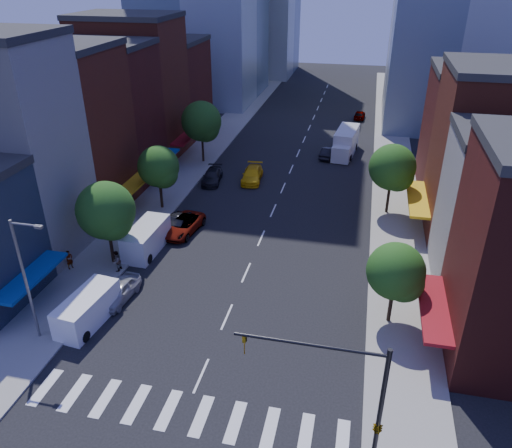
{
  "coord_description": "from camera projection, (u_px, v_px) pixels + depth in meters",
  "views": [
    {
      "loc": [
        8.43,
        -21.91,
        23.03
      ],
      "look_at": [
        0.97,
        11.43,
        5.0
      ],
      "focal_mm": 35.0,
      "sensor_mm": 36.0,
      "label": 1
    }
  ],
  "objects": [
    {
      "name": "ground",
      "position": [
        201.0,
        376.0,
        31.28
      ],
      "size": [
        220.0,
        220.0,
        0.0
      ],
      "primitive_type": "plane",
      "color": "black",
      "rests_on": "ground"
    },
    {
      "name": "sidewalk_left",
      "position": [
        206.0,
        151.0,
        68.18
      ],
      "size": [
        5.0,
        120.0,
        0.15
      ],
      "primitive_type": "cube",
      "color": "gray",
      "rests_on": "ground"
    },
    {
      "name": "sidewalk_right",
      "position": [
        393.0,
        165.0,
        63.36
      ],
      "size": [
        5.0,
        120.0,
        0.15
      ],
      "primitive_type": "cube",
      "color": "gray",
      "rests_on": "ground"
    },
    {
      "name": "crosswalk",
      "position": [
        185.0,
        413.0,
        28.69
      ],
      "size": [
        19.0,
        3.0,
        0.01
      ],
      "primitive_type": "cube",
      "color": "silver",
      "rests_on": "ground"
    },
    {
      "name": "bldg_left_1",
      "position": [
        0.0,
        152.0,
        41.49
      ],
      "size": [
        12.0,
        8.0,
        18.0
      ],
      "primitive_type": "cube",
      "color": "beige",
      "rests_on": "ground"
    },
    {
      "name": "bldg_left_2",
      "position": [
        59.0,
        133.0,
        49.29
      ],
      "size": [
        12.0,
        9.0,
        16.0
      ],
      "primitive_type": "cube",
      "color": "maroon",
      "rests_on": "ground"
    },
    {
      "name": "bldg_left_3",
      "position": [
        102.0,
        115.0,
        56.86
      ],
      "size": [
        12.0,
        8.0,
        15.0
      ],
      "primitive_type": "cube",
      "color": "#4F1813",
      "rests_on": "ground"
    },
    {
      "name": "bldg_left_4",
      "position": [
        133.0,
        90.0,
        63.73
      ],
      "size": [
        12.0,
        9.0,
        17.0
      ],
      "primitive_type": "cube",
      "color": "maroon",
      "rests_on": "ground"
    },
    {
      "name": "bldg_left_5",
      "position": [
        163.0,
        89.0,
        72.87
      ],
      "size": [
        12.0,
        10.0,
        13.0
      ],
      "primitive_type": "cube",
      "color": "#4F1813",
      "rests_on": "ground"
    },
    {
      "name": "bldg_right_2",
      "position": [
        506.0,
        158.0,
        44.44
      ],
      "size": [
        12.0,
        10.0,
        15.0
      ],
      "primitive_type": "cube",
      "color": "maroon",
      "rests_on": "ground"
    },
    {
      "name": "bldg_right_3",
      "position": [
        483.0,
        135.0,
        53.54
      ],
      "size": [
        12.0,
        10.0,
        13.0
      ],
      "primitive_type": "cube",
      "color": "#4F1813",
      "rests_on": "ground"
    },
    {
      "name": "traffic_signal",
      "position": [
        368.0,
        413.0,
        23.54
      ],
      "size": [
        7.24,
        2.24,
        8.0
      ],
      "color": "black",
      "rests_on": "sidewalk_right"
    },
    {
      "name": "streetlight",
      "position": [
        26.0,
        274.0,
        31.96
      ],
      "size": [
        2.25,
        0.25,
        9.0
      ],
      "color": "slate",
      "rests_on": "sidewalk_left"
    },
    {
      "name": "tree_left_near",
      "position": [
        107.0,
        213.0,
        40.63
      ],
      "size": [
        4.8,
        4.8,
        7.3
      ],
      "color": "black",
      "rests_on": "sidewalk_left"
    },
    {
      "name": "tree_left_mid",
      "position": [
        160.0,
        168.0,
        50.28
      ],
      "size": [
        4.2,
        4.2,
        6.65
      ],
      "color": "black",
      "rests_on": "sidewalk_left"
    },
    {
      "name": "tree_left_far",
      "position": [
        202.0,
        123.0,
        62.05
      ],
      "size": [
        5.0,
        5.0,
        7.75
      ],
      "color": "black",
      "rests_on": "sidewalk_left"
    },
    {
      "name": "tree_right_near",
      "position": [
        398.0,
        274.0,
        33.92
      ],
      "size": [
        4.0,
        4.0,
        6.2
      ],
      "color": "black",
      "rests_on": "sidewalk_right"
    },
    {
      "name": "tree_right_far",
      "position": [
        394.0,
        169.0,
        49.14
      ],
      "size": [
        4.6,
        4.6,
        7.2
      ],
      "color": "black",
      "rests_on": "sidewalk_right"
    },
    {
      "name": "parked_car_front",
      "position": [
        119.0,
        291.0,
        38.01
      ],
      "size": [
        2.17,
        4.64,
        1.54
      ],
      "primitive_type": "imported",
      "rotation": [
        0.0,
        0.0,
        -0.08
      ],
      "color": "#ADADB2",
      "rests_on": "ground"
    },
    {
      "name": "parked_car_second",
      "position": [
        177.0,
        224.0,
        47.72
      ],
      "size": [
        1.58,
        4.48,
        1.47
      ],
      "primitive_type": "imported",
      "rotation": [
        0.0,
        0.0,
        -0.0
      ],
      "color": "black",
      "rests_on": "ground"
    },
    {
      "name": "parked_car_third",
      "position": [
        183.0,
        225.0,
        47.48
      ],
      "size": [
        3.24,
        5.76,
        1.52
      ],
      "primitive_type": "imported",
      "rotation": [
        0.0,
        0.0,
        -0.14
      ],
      "color": "#999999",
      "rests_on": "ground"
    },
    {
      "name": "parked_car_rear",
      "position": [
        212.0,
        176.0,
        58.43
      ],
      "size": [
        2.6,
        5.11,
        1.42
      ],
      "primitive_type": "imported",
      "rotation": [
        0.0,
        0.0,
        0.13
      ],
      "color": "black",
      "rests_on": "ground"
    },
    {
      "name": "cargo_van_near",
      "position": [
        86.0,
        310.0,
        35.31
      ],
      "size": [
        2.7,
        5.55,
        2.28
      ],
      "rotation": [
        0.0,
        0.0,
        -0.11
      ],
      "color": "white",
      "rests_on": "ground"
    },
    {
      "name": "cargo_van_far",
      "position": [
        146.0,
        239.0,
        44.18
      ],
      "size": [
        2.49,
        5.78,
        2.43
      ],
      "rotation": [
        0.0,
        0.0,
        -0.03
      ],
      "color": "silver",
      "rests_on": "ground"
    },
    {
      "name": "taxi",
      "position": [
        252.0,
        175.0,
        58.72
      ],
      "size": [
        2.6,
        5.47,
        1.54
      ],
      "primitive_type": "imported",
      "rotation": [
        0.0,
        0.0,
        0.08
      ],
      "color": "yellow",
      "rests_on": "ground"
    },
    {
      "name": "traffic_car_oncoming",
      "position": [
        328.0,
        153.0,
        65.71
      ],
      "size": [
        1.99,
        4.32,
        1.37
      ],
      "primitive_type": "imported",
      "rotation": [
        0.0,
        0.0,
        3.01
      ],
      "color": "black",
      "rests_on": "ground"
    },
    {
      "name": "traffic_car_far",
      "position": [
        360.0,
        115.0,
        81.94
      ],
      "size": [
        1.87,
        4.15,
        1.38
      ],
      "primitive_type": "imported",
      "rotation": [
        0.0,
        0.0,
        3.08
      ],
      "color": "#999999",
      "rests_on": "ground"
    },
    {
      "name": "box_truck",
      "position": [
        345.0,
        143.0,
        66.54
      ],
      "size": [
        3.2,
        8.33,
        3.27
      ],
      "rotation": [
        0.0,
        0.0,
        -0.1
      ],
      "color": "silver",
      "rests_on": "ground"
    },
    {
      "name": "pedestrian_near",
      "position": [
        69.0,
        260.0,
        41.58
      ],
      "size": [
        0.61,
        0.72,
        1.68
      ],
      "primitive_type": "imported",
      "rotation": [
        0.0,
        0.0,
        1.17
      ],
      "color": "#999999",
      "rests_on": "sidewalk_left"
    },
    {
      "name": "pedestrian_far",
      "position": [
        116.0,
        261.0,
        41.24
      ],
      "size": [
        0.75,
        0.93,
        1.82
      ],
      "primitive_type": "imported",
      "rotation": [
        0.0,
        0.0,
        -1.65
      ],
      "color": "#999999",
      "rests_on": "sidewalk_left"
    }
  ]
}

